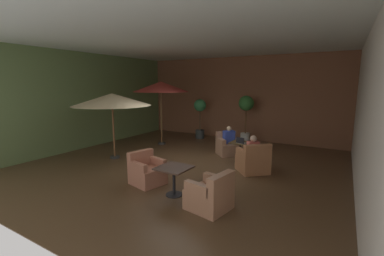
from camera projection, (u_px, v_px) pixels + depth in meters
name	position (u px, v px, depth m)	size (l,w,h in m)	color
ground_plane	(184.00, 165.00, 8.36)	(9.49, 9.55, 0.02)	#503823
wall_back_brick	(238.00, 98.00, 12.07)	(9.49, 0.08, 3.79)	brown
wall_left_accent	(85.00, 101.00, 10.40)	(0.08, 9.55, 3.79)	#617946
wall_right_plain	(365.00, 115.00, 5.69)	(0.08, 9.55, 3.79)	silver
ceiling_slab	(184.00, 41.00, 7.72)	(9.49, 9.55, 0.06)	silver
cafe_table_front_left	(240.00, 147.00, 8.52)	(0.62, 0.62, 0.68)	black
armchair_front_left_north	(228.00, 146.00, 9.50)	(1.04, 1.04, 0.83)	#A47356
armchair_front_left_east	(253.00, 161.00, 7.59)	(1.12, 1.12, 0.89)	#A66943
cafe_table_front_right	(174.00, 174.00, 5.98)	(0.74, 0.74, 0.68)	black
armchair_front_right_north	(147.00, 172.00, 6.74)	(0.91, 0.88, 0.83)	#AF6A51
armchair_front_right_east	(210.00, 195.00, 5.34)	(0.92, 0.89, 0.82)	#A46E4F
patio_umbrella_tall_red	(161.00, 87.00, 10.80)	(2.34, 2.34, 2.67)	#2D2D2D
patio_umbrella_center_beige	(112.00, 100.00, 8.75)	(2.63, 2.63, 2.26)	#2D2D2D
potted_tree_left_corner	(200.00, 113.00, 12.24)	(0.58, 0.58, 1.86)	#333838
potted_tree_mid_left	(246.00, 111.00, 11.20)	(0.65, 0.65, 2.07)	silver
patron_blue_shirt	(229.00, 136.00, 9.40)	(0.45, 0.45, 0.62)	#2E409E
patron_by_window	(253.00, 147.00, 7.56)	(0.38, 0.37, 0.64)	#BA534A
iced_drink_cup	(238.00, 140.00, 8.51)	(0.08, 0.08, 0.11)	white
open_laptop	(241.00, 142.00, 8.33)	(0.36, 0.31, 0.20)	#9EA0A5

